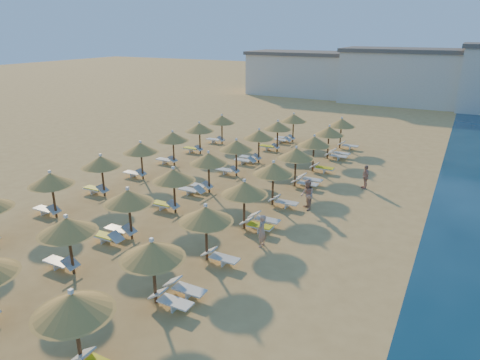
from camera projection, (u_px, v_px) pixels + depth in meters
The scene contains 9 objects.
ground at pixel (207, 227), 22.22m from camera, with size 220.00×220.00×0.00m, color tan.
hotel_blocks at pixel (408, 76), 58.04m from camera, with size 45.61×11.05×8.10m.
parasol_row_east at pixel (260, 179), 22.80m from camera, with size 2.42×34.71×2.70m.
parasol_row_west at pixel (192, 167), 24.71m from camera, with size 2.42×34.71×2.70m.
parasol_row_inland at pixel (141, 148), 28.57m from camera, with size 2.42×23.95×2.70m.
loungers at pixel (203, 197), 25.25m from camera, with size 12.79×32.86×0.66m.
beachgoer_c at pixel (365, 177), 27.33m from camera, with size 0.92×0.38×1.58m, color tan.
beachgoer_b at pixel (307, 195), 24.07m from camera, with size 0.86×0.67×1.76m, color tan.
beachgoer_a at pixel (262, 231), 19.96m from camera, with size 0.59×0.38×1.60m, color tan.
Camera 1 is at (10.97, -16.98, 9.69)m, focal length 32.00 mm.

